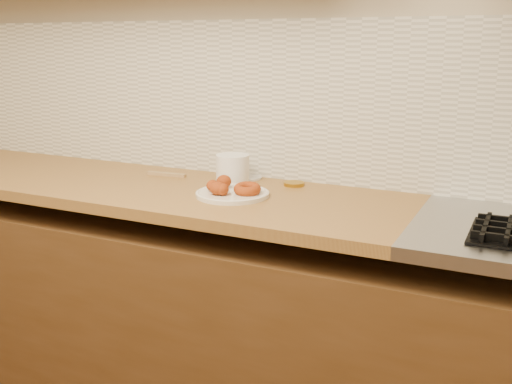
% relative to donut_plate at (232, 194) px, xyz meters
% --- Properties ---
extents(wall_back, '(4.00, 0.02, 2.70)m').
position_rel_donut_plate_xyz_m(wall_back, '(0.12, 0.34, 0.44)').
color(wall_back, '#B2A68A').
rests_on(wall_back, ground).
extents(base_cabinet, '(3.60, 0.60, 0.77)m').
position_rel_donut_plate_xyz_m(base_cabinet, '(0.12, 0.03, -0.52)').
color(base_cabinet, '#4B3019').
rests_on(base_cabinet, floor).
extents(butcher_block, '(2.30, 0.62, 0.04)m').
position_rel_donut_plate_xyz_m(butcher_block, '(-0.53, 0.03, -0.03)').
color(butcher_block, olive).
rests_on(butcher_block, base_cabinet).
extents(backsplash, '(3.60, 0.02, 0.60)m').
position_rel_donut_plate_xyz_m(backsplash, '(0.12, 0.32, 0.29)').
color(backsplash, beige).
rests_on(backsplash, wall_back).
extents(donut_plate, '(0.25, 0.25, 0.01)m').
position_rel_donut_plate_xyz_m(donut_plate, '(0.00, 0.00, 0.00)').
color(donut_plate, beige).
rests_on(donut_plate, butcher_block).
extents(ring_donut, '(0.13, 0.13, 0.04)m').
position_rel_donut_plate_xyz_m(ring_donut, '(0.05, 0.00, 0.02)').
color(ring_donut, '#9A3405').
rests_on(ring_donut, donut_plate).
extents(fried_dough_chunks, '(0.11, 0.17, 0.05)m').
position_rel_donut_plate_xyz_m(fried_dough_chunks, '(-0.04, -0.02, 0.03)').
color(fried_dough_chunks, '#9A3405').
rests_on(fried_dough_chunks, donut_plate).
extents(plastic_tub, '(0.14, 0.14, 0.11)m').
position_rel_donut_plate_xyz_m(plastic_tub, '(-0.10, 0.19, 0.05)').
color(plastic_tub, white).
rests_on(plastic_tub, butcher_block).
extents(tub_lid, '(0.15, 0.15, 0.01)m').
position_rel_donut_plate_xyz_m(tub_lid, '(-0.08, 0.27, -0.00)').
color(tub_lid, silver).
rests_on(tub_lid, butcher_block).
extents(brass_jar_lid, '(0.10, 0.10, 0.01)m').
position_rel_donut_plate_xyz_m(brass_jar_lid, '(0.13, 0.24, -0.00)').
color(brass_jar_lid, '#B08720').
rests_on(brass_jar_lid, butcher_block).
extents(wooden_utensil, '(0.17, 0.03, 0.01)m').
position_rel_donut_plate_xyz_m(wooden_utensil, '(-0.39, 0.17, -0.00)').
color(wooden_utensil, '#97774C').
rests_on(wooden_utensil, butcher_block).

